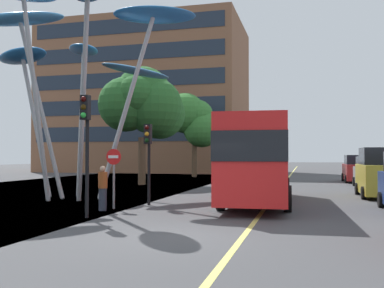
{
  "coord_description": "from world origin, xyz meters",
  "views": [
    {
      "loc": [
        3.2,
        -10.6,
        2.04
      ],
      "look_at": [
        -1.33,
        6.9,
        2.5
      ],
      "focal_mm": 41.17,
      "sensor_mm": 36.0,
      "label": 1
    }
  ],
  "objects_px": {
    "car_side_street": "(372,173)",
    "car_parked_far": "(379,174)",
    "red_bus": "(258,156)",
    "leaf_sculpture": "(73,45)",
    "pedestrian": "(103,188)",
    "traffic_light_kerb_near": "(86,129)",
    "car_far_side": "(358,169)",
    "traffic_light_kerb_far": "(148,146)",
    "no_entry_sign": "(114,169)"
  },
  "relations": [
    {
      "from": "car_side_street",
      "to": "car_parked_far",
      "type": "bearing_deg",
      "value": -94.96
    },
    {
      "from": "car_parked_far",
      "to": "red_bus",
      "type": "bearing_deg",
      "value": -142.32
    },
    {
      "from": "leaf_sculpture",
      "to": "pedestrian",
      "type": "bearing_deg",
      "value": -48.1
    },
    {
      "from": "car_parked_far",
      "to": "traffic_light_kerb_near",
      "type": "bearing_deg",
      "value": -136.04
    },
    {
      "from": "red_bus",
      "to": "car_side_street",
      "type": "xyz_separation_m",
      "value": [
        5.99,
        10.81,
        -1.09
      ]
    },
    {
      "from": "leaf_sculpture",
      "to": "car_far_side",
      "type": "height_order",
      "value": "leaf_sculpture"
    },
    {
      "from": "leaf_sculpture",
      "to": "car_far_side",
      "type": "xyz_separation_m",
      "value": [
        14.5,
        16.56,
        -6.31
      ]
    },
    {
      "from": "leaf_sculpture",
      "to": "car_parked_far",
      "type": "relative_size",
      "value": 2.59
    },
    {
      "from": "pedestrian",
      "to": "traffic_light_kerb_near",
      "type": "bearing_deg",
      "value": -80.29
    },
    {
      "from": "car_side_street",
      "to": "traffic_light_kerb_near",
      "type": "bearing_deg",
      "value": -123.36
    },
    {
      "from": "car_parked_far",
      "to": "pedestrian",
      "type": "bearing_deg",
      "value": -142.97
    },
    {
      "from": "traffic_light_kerb_far",
      "to": "no_entry_sign",
      "type": "distance_m",
      "value": 1.9
    },
    {
      "from": "traffic_light_kerb_far",
      "to": "car_far_side",
      "type": "bearing_deg",
      "value": 61.4
    },
    {
      "from": "traffic_light_kerb_far",
      "to": "car_far_side",
      "type": "distance_m",
      "value": 20.98
    },
    {
      "from": "no_entry_sign",
      "to": "traffic_light_kerb_near",
      "type": "bearing_deg",
      "value": -86.3
    },
    {
      "from": "car_side_street",
      "to": "no_entry_sign",
      "type": "relative_size",
      "value": 1.98
    },
    {
      "from": "leaf_sculpture",
      "to": "car_parked_far",
      "type": "height_order",
      "value": "leaf_sculpture"
    },
    {
      "from": "red_bus",
      "to": "no_entry_sign",
      "type": "bearing_deg",
      "value": -147.17
    },
    {
      "from": "car_parked_far",
      "to": "car_far_side",
      "type": "distance_m",
      "value": 12.35
    },
    {
      "from": "traffic_light_kerb_far",
      "to": "car_far_side",
      "type": "height_order",
      "value": "traffic_light_kerb_far"
    },
    {
      "from": "leaf_sculpture",
      "to": "car_parked_far",
      "type": "xyz_separation_m",
      "value": [
        14.15,
        4.21,
        -6.17
      ]
    },
    {
      "from": "red_bus",
      "to": "traffic_light_kerb_near",
      "type": "height_order",
      "value": "traffic_light_kerb_near"
    },
    {
      "from": "car_far_side",
      "to": "no_entry_sign",
      "type": "height_order",
      "value": "no_entry_sign"
    },
    {
      "from": "traffic_light_kerb_near",
      "to": "car_side_street",
      "type": "distance_m",
      "value": 19.98
    },
    {
      "from": "red_bus",
      "to": "leaf_sculpture",
      "type": "height_order",
      "value": "leaf_sculpture"
    },
    {
      "from": "traffic_light_kerb_near",
      "to": "car_far_side",
      "type": "bearing_deg",
      "value": 64.38
    },
    {
      "from": "pedestrian",
      "to": "leaf_sculpture",
      "type": "bearing_deg",
      "value": 131.9
    },
    {
      "from": "leaf_sculpture",
      "to": "no_entry_sign",
      "type": "height_order",
      "value": "leaf_sculpture"
    },
    {
      "from": "pedestrian",
      "to": "traffic_light_kerb_far",
      "type": "bearing_deg",
      "value": 63.39
    },
    {
      "from": "car_far_side",
      "to": "pedestrian",
      "type": "xyz_separation_m",
      "value": [
        -11.04,
        -20.41,
        -0.15
      ]
    },
    {
      "from": "car_parked_far",
      "to": "no_entry_sign",
      "type": "distance_m",
      "value": 12.92
    },
    {
      "from": "leaf_sculpture",
      "to": "red_bus",
      "type": "bearing_deg",
      "value": 0.19
    },
    {
      "from": "traffic_light_kerb_far",
      "to": "car_far_side",
      "type": "relative_size",
      "value": 0.73
    },
    {
      "from": "red_bus",
      "to": "car_side_street",
      "type": "bearing_deg",
      "value": 60.99
    },
    {
      "from": "car_far_side",
      "to": "pedestrian",
      "type": "height_order",
      "value": "car_far_side"
    },
    {
      "from": "traffic_light_kerb_far",
      "to": "pedestrian",
      "type": "distance_m",
      "value": 2.77
    },
    {
      "from": "red_bus",
      "to": "traffic_light_kerb_far",
      "type": "bearing_deg",
      "value": -156.58
    },
    {
      "from": "red_bus",
      "to": "no_entry_sign",
      "type": "relative_size",
      "value": 4.34
    },
    {
      "from": "car_side_street",
      "to": "traffic_light_kerb_far",
      "type": "bearing_deg",
      "value": -129.01
    },
    {
      "from": "traffic_light_kerb_far",
      "to": "no_entry_sign",
      "type": "bearing_deg",
      "value": -120.47
    },
    {
      "from": "traffic_light_kerb_far",
      "to": "car_side_street",
      "type": "height_order",
      "value": "traffic_light_kerb_far"
    },
    {
      "from": "traffic_light_kerb_near",
      "to": "car_far_side",
      "type": "relative_size",
      "value": 0.88
    },
    {
      "from": "red_bus",
      "to": "traffic_light_kerb_near",
      "type": "relative_size",
      "value": 2.48
    },
    {
      "from": "no_entry_sign",
      "to": "pedestrian",
      "type": "bearing_deg",
      "value": -105.87
    },
    {
      "from": "leaf_sculpture",
      "to": "no_entry_sign",
      "type": "relative_size",
      "value": 4.79
    },
    {
      "from": "traffic_light_kerb_far",
      "to": "car_parked_far",
      "type": "xyz_separation_m",
      "value": [
        9.67,
        6.03,
        -1.28
      ]
    },
    {
      "from": "leaf_sculpture",
      "to": "car_side_street",
      "type": "height_order",
      "value": "leaf_sculpture"
    },
    {
      "from": "pedestrian",
      "to": "car_far_side",
      "type": "bearing_deg",
      "value": 61.59
    },
    {
      "from": "leaf_sculpture",
      "to": "traffic_light_kerb_near",
      "type": "xyz_separation_m",
      "value": [
        3.79,
        -5.78,
        -4.41
      ]
    },
    {
      "from": "car_side_street",
      "to": "no_entry_sign",
      "type": "height_order",
      "value": "no_entry_sign"
    }
  ]
}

